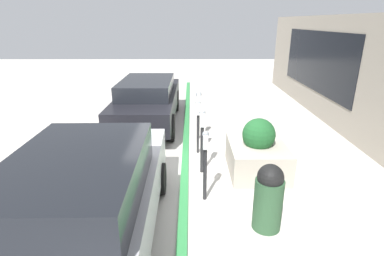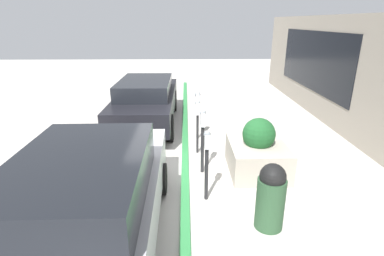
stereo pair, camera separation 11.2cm
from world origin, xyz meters
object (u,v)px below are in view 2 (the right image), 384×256
at_px(parked_car_front, 89,203).
at_px(trash_bin, 271,196).
at_px(parked_car_middle, 146,100).
at_px(parking_meter_second, 203,133).
at_px(planter_box, 257,152).
at_px(parking_meter_fourth, 198,104).
at_px(parking_meter_nearest, 207,156).
at_px(parking_meter_middle, 198,117).

bearing_deg(parked_car_front, trash_bin, -79.97).
relative_size(parked_car_front, parked_car_middle, 1.01).
distance_m(parking_meter_second, trash_bin, 2.13).
height_order(planter_box, trash_bin, planter_box).
relative_size(parking_meter_fourth, trash_bin, 1.22).
relative_size(parking_meter_nearest, trash_bin, 1.22).
bearing_deg(parking_meter_nearest, parked_car_front, 127.83).
relative_size(parking_meter_middle, parked_car_front, 0.28).
xyz_separation_m(parked_car_middle, trash_bin, (-5.14, -2.54, -0.24)).
xyz_separation_m(parking_meter_second, parking_meter_middle, (1.02, 0.06, 0.02)).
height_order(parking_meter_middle, parked_car_middle, parked_car_middle).
xyz_separation_m(planter_box, parked_car_front, (-2.38, 2.86, 0.35)).
relative_size(parked_car_middle, trash_bin, 4.29).
bearing_deg(trash_bin, parked_car_middle, 26.28).
xyz_separation_m(parked_car_front, trash_bin, (0.50, -2.63, -0.24)).
xyz_separation_m(parking_meter_nearest, planter_box, (1.07, -1.17, -0.43)).
relative_size(parking_meter_second, parked_car_front, 0.30).
bearing_deg(parked_car_front, parked_car_middle, -1.69).
distance_m(parking_meter_nearest, parking_meter_fourth, 3.04).
distance_m(planter_box, parked_car_front, 3.74).
distance_m(parking_meter_nearest, trash_bin, 1.29).
height_order(parked_car_middle, trash_bin, parked_car_middle).
bearing_deg(parking_meter_middle, parked_car_middle, 33.92).
bearing_deg(trash_bin, parking_meter_second, 27.27).
bearing_deg(parked_car_middle, parking_meter_middle, -145.67).
xyz_separation_m(parking_meter_nearest, parking_meter_second, (1.06, 0.02, 0.04)).
bearing_deg(parked_car_middle, trash_bin, -153.31).
bearing_deg(trash_bin, parked_car_front, 100.75).
bearing_deg(parking_meter_middle, parking_meter_fourth, -2.31).
xyz_separation_m(parking_meter_second, planter_box, (0.01, -1.19, -0.47)).
bearing_deg(parking_meter_fourth, parking_meter_second, -179.25).
xyz_separation_m(parked_car_front, parked_car_middle, (5.64, -0.10, -0.00)).
bearing_deg(parked_car_middle, parking_meter_nearest, -159.41).
relative_size(parking_meter_second, trash_bin, 1.29).
distance_m(parking_meter_second, planter_box, 1.28).
bearing_deg(parking_meter_nearest, parking_meter_fourth, 0.80).
xyz_separation_m(parking_meter_fourth, parked_car_front, (-4.35, 1.64, -0.20)).
bearing_deg(planter_box, parking_meter_nearest, 132.33).
bearing_deg(parked_car_front, parking_meter_nearest, -52.90).
bearing_deg(trash_bin, parking_meter_nearest, 49.46).
bearing_deg(parking_meter_middle, trash_bin, -160.45).
bearing_deg(trash_bin, planter_box, -6.94).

